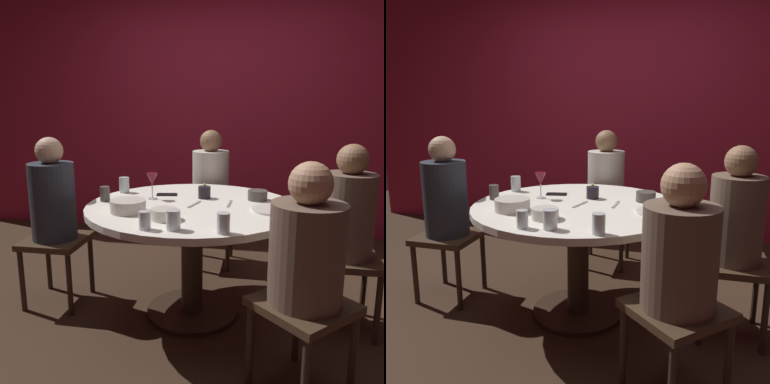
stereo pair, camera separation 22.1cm
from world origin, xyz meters
The scene contains 21 objects.
ground_plane centered at (0.00, 0.00, 0.00)m, with size 8.00×8.00×0.00m, color #382619.
back_wall centered at (0.00, 1.87, 1.30)m, with size 6.00×0.10×2.60m, color maroon.
dining_table centered at (0.00, 0.00, 0.59)m, with size 1.33×1.33×0.75m.
seated_diner_left centered at (-0.95, 0.00, 0.71)m, with size 0.40×0.40×1.16m.
seated_diner_back centered at (0.00, 0.90, 0.72)m, with size 0.40×0.40×1.16m.
seated_diner_right centered at (0.94, 0.00, 0.71)m, with size 0.40×0.40×1.15m.
seated_diner_front_right centered at (0.64, -0.64, 0.70)m, with size 0.57×0.57×1.13m.
candle_holder centered at (0.05, 0.18, 0.79)m, with size 0.08×0.08×0.10m.
wine_glass centered at (-0.29, 0.10, 0.88)m, with size 0.08×0.08×0.18m.
dinner_plate centered at (0.50, -0.08, 0.76)m, with size 0.25×0.25×0.01m, color silver.
cell_phone centered at (-0.22, 0.23, 0.75)m, with size 0.07×0.14×0.01m, color black.
bowl_serving_large centered at (-0.09, -0.36, 0.78)m, with size 0.15×0.15×0.06m, color beige.
bowl_salad_center centered at (0.40, 0.19, 0.78)m, with size 0.13×0.13×0.07m, color #4C4742.
bowl_small_white centered at (-0.34, -0.25, 0.79)m, with size 0.21×0.21×0.07m, color beige.
cup_near_candle centered at (0.00, -0.53, 0.80)m, with size 0.07×0.07×0.10m, color silver.
cup_by_left_diner centered at (-0.14, -0.55, 0.80)m, with size 0.06×0.06×0.09m, color silver.
cup_by_right_diner centered at (0.25, -0.55, 0.80)m, with size 0.07×0.07×0.10m, color silver.
cup_center_front centered at (-0.54, 0.26, 0.80)m, with size 0.07×0.07×0.11m, color silver.
cup_far_edge centered at (-0.57, -0.02, 0.80)m, with size 0.06×0.06×0.10m, color #4C4742.
fork_near_plate centered at (0.01, -0.01, 0.75)m, with size 0.02×0.18×0.01m, color #B7B7BC.
knife_near_plate centered at (0.23, 0.05, 0.75)m, with size 0.02×0.18×0.01m, color #B7B7BC.
Camera 2 is at (0.65, -2.38, 1.37)m, focal length 37.70 mm.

